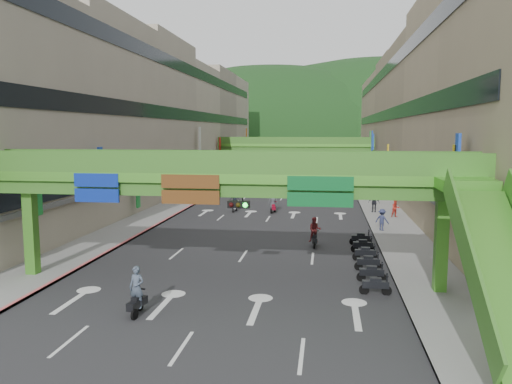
% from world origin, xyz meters
% --- Properties ---
extents(ground, '(320.00, 320.00, 0.00)m').
position_xyz_m(ground, '(0.00, 0.00, 0.00)').
color(ground, black).
rests_on(ground, ground).
extents(road_slab, '(18.00, 140.00, 0.02)m').
position_xyz_m(road_slab, '(0.00, 50.00, 0.01)').
color(road_slab, '#28282B').
rests_on(road_slab, ground).
extents(sidewalk_left, '(4.00, 140.00, 0.15)m').
position_xyz_m(sidewalk_left, '(-11.00, 50.00, 0.07)').
color(sidewalk_left, gray).
rests_on(sidewalk_left, ground).
extents(sidewalk_right, '(4.00, 140.00, 0.15)m').
position_xyz_m(sidewalk_right, '(11.00, 50.00, 0.07)').
color(sidewalk_right, gray).
rests_on(sidewalk_right, ground).
extents(curb_left, '(0.20, 140.00, 0.18)m').
position_xyz_m(curb_left, '(-9.10, 50.00, 0.09)').
color(curb_left, '#CC5959').
rests_on(curb_left, ground).
extents(curb_right, '(0.20, 140.00, 0.18)m').
position_xyz_m(curb_right, '(9.10, 50.00, 0.09)').
color(curb_right, gray).
rests_on(curb_right, ground).
extents(building_row_left, '(12.80, 95.00, 19.00)m').
position_xyz_m(building_row_left, '(-18.93, 50.00, 9.46)').
color(building_row_left, '#9E937F').
rests_on(building_row_left, ground).
extents(building_row_right, '(12.80, 95.00, 19.00)m').
position_xyz_m(building_row_right, '(18.93, 50.00, 9.46)').
color(building_row_right, gray).
rests_on(building_row_right, ground).
extents(overpass_near, '(28.00, 12.27, 7.10)m').
position_xyz_m(overpass_near, '(0.93, 5.38, 5.21)').
color(overpass_near, '#4C9E2D').
rests_on(overpass_near, ground).
extents(overpass_far, '(28.00, 2.20, 7.10)m').
position_xyz_m(overpass_far, '(0.00, 65.00, 5.40)').
color(overpass_far, '#4C9E2D').
rests_on(overpass_far, ground).
extents(hill_left, '(168.00, 140.00, 112.00)m').
position_xyz_m(hill_left, '(-15.00, 160.00, 0.00)').
color(hill_left, '#1C4419').
rests_on(hill_left, ground).
extents(hill_right, '(208.00, 176.00, 128.00)m').
position_xyz_m(hill_right, '(25.00, 180.00, 0.00)').
color(hill_right, '#1C4419').
rests_on(hill_right, ground).
extents(bunting_string, '(26.00, 0.36, 0.47)m').
position_xyz_m(bunting_string, '(0.00, 30.00, 5.96)').
color(bunting_string, black).
rests_on(bunting_string, ground).
extents(scooter_rider_near, '(0.74, 1.60, 2.22)m').
position_xyz_m(scooter_rider_near, '(-2.91, 1.00, 1.06)').
color(scooter_rider_near, black).
rests_on(scooter_rider_near, ground).
extents(scooter_rider_mid, '(0.88, 1.60, 2.12)m').
position_xyz_m(scooter_rider_mid, '(4.56, 15.30, 1.10)').
color(scooter_rider_mid, black).
rests_on(scooter_rider_mid, ground).
extents(scooter_rider_left, '(1.01, 1.60, 2.00)m').
position_xyz_m(scooter_rider_left, '(-3.84, 29.72, 1.00)').
color(scooter_rider_left, '#97999F').
rests_on(scooter_rider_left, ground).
extents(scooter_rider_far, '(1.02, 1.58, 2.21)m').
position_xyz_m(scooter_rider_far, '(0.08, 29.56, 1.13)').
color(scooter_rider_far, maroon).
rests_on(scooter_rider_far, ground).
extents(parked_scooter_row, '(1.60, 11.55, 1.08)m').
position_xyz_m(parked_scooter_row, '(7.80, 10.79, 0.52)').
color(parked_scooter_row, black).
rests_on(parked_scooter_row, ground).
extents(car_silver, '(1.63, 3.97, 1.28)m').
position_xyz_m(car_silver, '(-3.21, 65.60, 0.64)').
color(car_silver, '#BBBAC2').
rests_on(car_silver, ground).
extents(car_yellow, '(1.63, 3.99, 1.35)m').
position_xyz_m(car_yellow, '(0.27, 54.61, 0.68)').
color(car_yellow, '#B1BA17').
rests_on(car_yellow, ground).
extents(pedestrian_red, '(0.94, 0.81, 1.66)m').
position_xyz_m(pedestrian_red, '(11.73, 27.84, 0.83)').
color(pedestrian_red, red).
rests_on(pedestrian_red, ground).
extents(pedestrian_dark, '(1.16, 0.65, 1.87)m').
position_xyz_m(pedestrian_dark, '(10.01, 30.64, 0.93)').
color(pedestrian_dark, black).
rests_on(pedestrian_dark, ground).
extents(pedestrian_blue, '(0.97, 0.86, 1.75)m').
position_xyz_m(pedestrian_blue, '(9.80, 21.23, 0.88)').
color(pedestrian_blue, '#2A3052').
rests_on(pedestrian_blue, ground).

